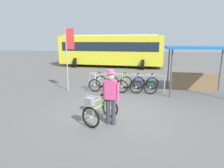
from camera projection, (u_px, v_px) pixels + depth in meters
name	position (u px, v px, depth m)	size (l,w,h in m)	color
ground_plane	(116.00, 114.00, 7.05)	(80.00, 80.00, 0.00)	#605E5B
bike_rack_rail	(126.00, 78.00, 10.01)	(3.91, 0.21, 0.88)	#99999E
racked_bike_white	(98.00, 83.00, 10.51)	(0.81, 1.17, 0.97)	black
racked_bike_black	(111.00, 83.00, 10.39)	(0.73, 1.15, 0.97)	black
racked_bike_lime	(124.00, 84.00, 10.27)	(0.81, 1.20, 0.98)	black
racked_bike_blue	(137.00, 84.00, 10.15)	(0.78, 1.15, 0.97)	black
racked_bike_teal	(151.00, 85.00, 10.04)	(0.81, 1.17, 0.97)	black
featured_bicycle	(99.00, 110.00, 6.19)	(1.07, 1.26, 0.97)	black
person_with_featured_bike	(111.00, 95.00, 6.01)	(0.52, 0.32, 1.72)	#383842
bus_distant	(111.00, 49.00, 19.31)	(10.20, 4.05, 3.08)	yellow
market_stall	(196.00, 65.00, 9.80)	(3.26, 2.52, 2.30)	#4C4C51
banner_flag	(69.00, 47.00, 9.79)	(0.45, 0.05, 3.20)	#B2B2B7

